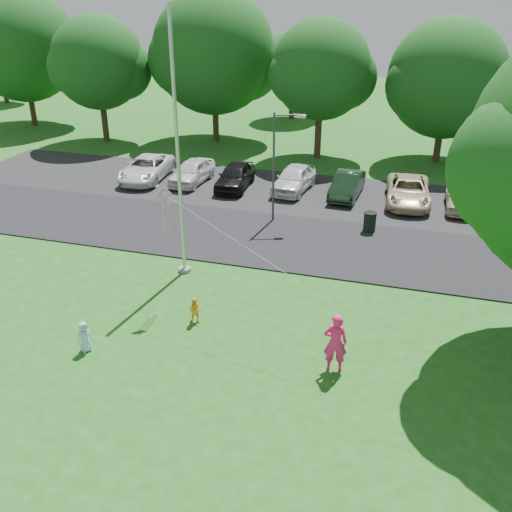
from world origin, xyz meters
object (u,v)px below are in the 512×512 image
(flagpole, at_px, (179,172))
(street_lamp, at_px, (278,158))
(trash_can, at_px, (370,222))
(child_blue, at_px, (84,337))
(child_yellow, at_px, (196,311))
(kite, at_px, (170,210))
(woman, at_px, (335,343))

(flagpole, xyz_separation_m, street_lamp, (2.22, 6.26, -0.99))
(street_lamp, bearing_deg, trash_can, -20.57)
(trash_can, bearing_deg, child_blue, -121.65)
(trash_can, bearing_deg, child_yellow, -116.39)
(kite, bearing_deg, child_blue, -144.96)
(flagpole, bearing_deg, woman, -34.54)
(flagpole, xyz_separation_m, woman, (6.86, -4.72, -3.19))
(flagpole, relative_size, child_yellow, 10.42)
(flagpole, relative_size, trash_can, 10.34)
(street_lamp, relative_size, trash_can, 5.46)
(street_lamp, distance_m, child_yellow, 10.10)
(child_yellow, xyz_separation_m, child_blue, (-2.72, -2.53, 0.04))
(trash_can, height_order, woman, woman)
(flagpole, bearing_deg, trash_can, 42.80)
(flagpole, xyz_separation_m, kite, (0.74, -2.54, -0.48))
(woman, relative_size, kite, 0.30)
(flagpole, bearing_deg, street_lamp, 70.50)
(woman, distance_m, child_blue, 7.81)
(child_yellow, bearing_deg, flagpole, 110.12)
(woman, bearing_deg, kite, -31.16)
(street_lamp, xyz_separation_m, child_blue, (-3.05, -12.26, -2.65))
(flagpole, relative_size, woman, 5.15)
(trash_can, distance_m, child_yellow, 10.78)
(child_yellow, distance_m, kite, 3.52)
(child_blue, relative_size, kite, 0.16)
(child_yellow, relative_size, kite, 0.15)
(flagpole, xyz_separation_m, trash_can, (6.68, 6.19, -3.68))
(flagpole, height_order, woman, flagpole)
(trash_can, relative_size, child_blue, 0.93)
(child_yellow, relative_size, child_blue, 0.92)
(trash_can, bearing_deg, woman, -89.06)
(woman, distance_m, child_yellow, 5.15)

